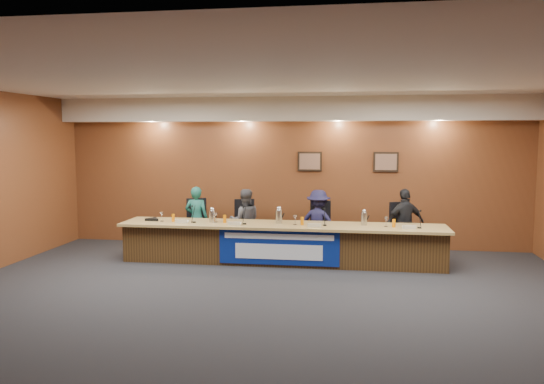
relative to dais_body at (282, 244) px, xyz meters
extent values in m
plane|color=black|center=(0.00, -2.40, -0.35)|extent=(10.00, 10.00, 0.00)
cube|color=silver|center=(0.00, -2.40, 2.85)|extent=(10.00, 8.00, 0.04)
cube|color=brown|center=(0.00, 1.60, 1.25)|extent=(10.00, 0.04, 3.20)
cube|color=beige|center=(0.00, 1.35, 2.60)|extent=(10.00, 0.50, 0.50)
cube|color=#422B14|center=(0.00, 0.00, 0.00)|extent=(6.00, 0.80, 0.70)
cube|color=#9F7F47|center=(0.00, -0.05, 0.38)|extent=(6.10, 0.95, 0.05)
cube|color=navy|center=(0.00, -0.41, 0.03)|extent=(2.20, 0.02, 0.65)
cube|color=silver|center=(0.00, -0.43, 0.23)|extent=(2.00, 0.01, 0.10)
cube|color=silver|center=(0.00, -0.43, -0.05)|extent=(1.60, 0.01, 0.28)
cube|color=black|center=(0.40, 1.57, 1.50)|extent=(0.52, 0.04, 0.42)
cube|color=black|center=(2.00, 1.57, 1.50)|extent=(0.52, 0.04, 0.42)
imported|color=#19574B|center=(-1.88, 0.75, 0.33)|extent=(0.51, 0.35, 1.36)
imported|color=#46454A|center=(-0.86, 0.75, 0.31)|extent=(0.75, 0.65, 1.32)
imported|color=#191738|center=(0.64, 0.75, 0.31)|extent=(0.94, 0.67, 1.32)
imported|color=black|center=(2.34, 0.75, 0.34)|extent=(0.87, 0.61, 1.37)
cube|color=black|center=(-1.88, 0.85, 0.13)|extent=(0.63, 0.63, 0.08)
cube|color=black|center=(-0.86, 0.85, 0.13)|extent=(0.61, 0.61, 0.08)
cube|color=black|center=(0.64, 0.85, 0.13)|extent=(0.53, 0.53, 0.08)
cube|color=black|center=(2.34, 0.85, 0.13)|extent=(0.64, 0.64, 0.08)
cube|color=white|center=(-1.88, -0.27, 0.45)|extent=(0.24, 0.08, 0.10)
cylinder|color=black|center=(-1.67, -0.14, 0.41)|extent=(0.07, 0.07, 0.02)
cylinder|color=orange|center=(-2.10, -0.09, 0.47)|extent=(0.06, 0.06, 0.15)
cylinder|color=silver|center=(-2.32, -0.11, 0.49)|extent=(0.08, 0.08, 0.18)
cube|color=white|center=(-0.84, -0.34, 0.45)|extent=(0.24, 0.08, 0.10)
cylinder|color=black|center=(-0.67, -0.18, 0.41)|extent=(0.07, 0.07, 0.02)
cylinder|color=orange|center=(-1.08, -0.07, 0.47)|extent=(0.06, 0.06, 0.15)
cylinder|color=silver|center=(-1.26, -0.06, 0.49)|extent=(0.08, 0.08, 0.18)
cube|color=white|center=(0.64, -0.34, 0.45)|extent=(0.24, 0.08, 0.10)
cylinder|color=black|center=(0.82, -0.13, 0.41)|extent=(0.07, 0.07, 0.02)
cylinder|color=orange|center=(0.40, -0.11, 0.47)|extent=(0.06, 0.06, 0.15)
cylinder|color=silver|center=(0.27, -0.12, 0.49)|extent=(0.08, 0.08, 0.18)
cube|color=white|center=(2.32, -0.27, 0.45)|extent=(0.24, 0.08, 0.10)
cylinder|color=black|center=(2.51, -0.14, 0.41)|extent=(0.07, 0.07, 0.02)
cylinder|color=orange|center=(2.06, -0.11, 0.47)|extent=(0.06, 0.06, 0.15)
cylinder|color=silver|center=(1.92, -0.07, 0.49)|extent=(0.08, 0.08, 0.18)
cylinder|color=silver|center=(-1.33, -0.04, 0.51)|extent=(0.13, 0.13, 0.22)
cylinder|color=silver|center=(-0.06, 0.03, 0.53)|extent=(0.13, 0.13, 0.26)
cylinder|color=silver|center=(1.53, 0.04, 0.52)|extent=(0.11, 0.11, 0.24)
cylinder|color=black|center=(-2.53, -0.02, 0.43)|extent=(0.32, 0.32, 0.05)
camera|label=1|loc=(1.28, -9.78, 2.04)|focal=35.00mm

